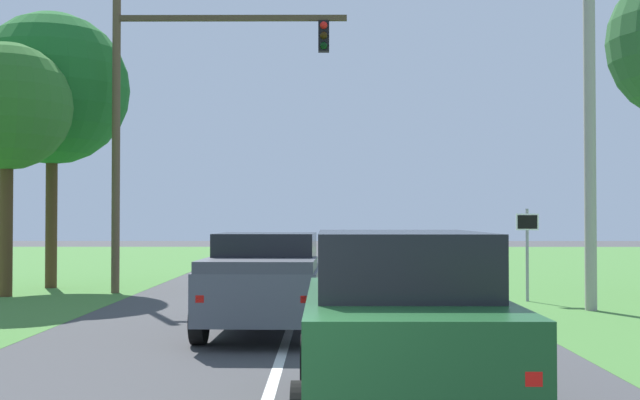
{
  "coord_description": "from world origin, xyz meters",
  "views": [
    {
      "loc": [
        0.7,
        -5.5,
        2.21
      ],
      "look_at": [
        0.56,
        16.02,
        2.69
      ],
      "focal_mm": 44.83,
      "sensor_mm": 36.0,
      "label": 1
    }
  ],
  "objects_px": {
    "traffic_light": "(171,101)",
    "keep_moving_sign": "(527,242)",
    "pickup_truck_lead": "(267,282)",
    "extra_tree_1": "(52,89)",
    "red_suv_near": "(401,321)",
    "utility_pole_right": "(590,106)",
    "extra_tree_2": "(7,108)"
  },
  "relations": [
    {
      "from": "utility_pole_right",
      "to": "extra_tree_1",
      "type": "distance_m",
      "value": 16.17
    },
    {
      "from": "red_suv_near",
      "to": "extra_tree_1",
      "type": "distance_m",
      "value": 19.49
    },
    {
      "from": "utility_pole_right",
      "to": "red_suv_near",
      "type": "bearing_deg",
      "value": -118.24
    },
    {
      "from": "extra_tree_2",
      "to": "keep_moving_sign",
      "type": "bearing_deg",
      "value": -4.8
    },
    {
      "from": "traffic_light",
      "to": "utility_pole_right",
      "type": "height_order",
      "value": "utility_pole_right"
    },
    {
      "from": "pickup_truck_lead",
      "to": "keep_moving_sign",
      "type": "xyz_separation_m",
      "value": [
        6.46,
        5.79,
        0.58
      ]
    },
    {
      "from": "keep_moving_sign",
      "to": "extra_tree_1",
      "type": "height_order",
      "value": "extra_tree_1"
    },
    {
      "from": "red_suv_near",
      "to": "extra_tree_1",
      "type": "bearing_deg",
      "value": 120.2
    },
    {
      "from": "traffic_light",
      "to": "extra_tree_1",
      "type": "bearing_deg",
      "value": 157.53
    },
    {
      "from": "red_suv_near",
      "to": "extra_tree_2",
      "type": "xyz_separation_m",
      "value": [
        -9.77,
        13.48,
        4.24
      ]
    },
    {
      "from": "utility_pole_right",
      "to": "extra_tree_2",
      "type": "relative_size",
      "value": 1.37
    },
    {
      "from": "red_suv_near",
      "to": "keep_moving_sign",
      "type": "bearing_deg",
      "value": 69.84
    },
    {
      "from": "red_suv_near",
      "to": "utility_pole_right",
      "type": "relative_size",
      "value": 0.48
    },
    {
      "from": "red_suv_near",
      "to": "traffic_light",
      "type": "height_order",
      "value": "traffic_light"
    },
    {
      "from": "pickup_truck_lead",
      "to": "keep_moving_sign",
      "type": "relative_size",
      "value": 2.1
    },
    {
      "from": "red_suv_near",
      "to": "extra_tree_2",
      "type": "distance_m",
      "value": 17.19
    },
    {
      "from": "extra_tree_1",
      "to": "extra_tree_2",
      "type": "relative_size",
      "value": 1.22
    },
    {
      "from": "red_suv_near",
      "to": "extra_tree_2",
      "type": "relative_size",
      "value": 0.66
    },
    {
      "from": "keep_moving_sign",
      "to": "utility_pole_right",
      "type": "height_order",
      "value": "utility_pole_right"
    },
    {
      "from": "red_suv_near",
      "to": "extra_tree_1",
      "type": "xyz_separation_m",
      "value": [
        -9.45,
        16.23,
        5.2
      ]
    },
    {
      "from": "traffic_light",
      "to": "extra_tree_2",
      "type": "bearing_deg",
      "value": -166.56
    },
    {
      "from": "keep_moving_sign",
      "to": "extra_tree_2",
      "type": "height_order",
      "value": "extra_tree_2"
    },
    {
      "from": "extra_tree_2",
      "to": "red_suv_near",
      "type": "bearing_deg",
      "value": -54.06
    },
    {
      "from": "extra_tree_1",
      "to": "traffic_light",
      "type": "bearing_deg",
      "value": -22.47
    },
    {
      "from": "pickup_truck_lead",
      "to": "utility_pole_right",
      "type": "height_order",
      "value": "utility_pole_right"
    },
    {
      "from": "keep_moving_sign",
      "to": "extra_tree_2",
      "type": "bearing_deg",
      "value": 175.2
    },
    {
      "from": "keep_moving_sign",
      "to": "utility_pole_right",
      "type": "distance_m",
      "value": 4.02
    },
    {
      "from": "red_suv_near",
      "to": "traffic_light",
      "type": "distance_m",
      "value": 16.15
    },
    {
      "from": "traffic_light",
      "to": "keep_moving_sign",
      "type": "xyz_separation_m",
      "value": [
        9.87,
        -2.26,
        -4.06
      ]
    },
    {
      "from": "pickup_truck_lead",
      "to": "extra_tree_1",
      "type": "height_order",
      "value": "extra_tree_1"
    },
    {
      "from": "red_suv_near",
      "to": "extra_tree_2",
      "type": "bearing_deg",
      "value": 125.94
    },
    {
      "from": "red_suv_near",
      "to": "extra_tree_1",
      "type": "relative_size",
      "value": 0.54
    }
  ]
}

